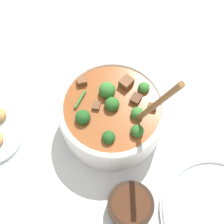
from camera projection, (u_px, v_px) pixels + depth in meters
ground_plane at (112, 123)px, 0.75m from camera, size 4.00×4.00×0.00m
stew_bowl at (112, 113)px, 0.69m from camera, size 0.26×0.26×0.30m
condiment_bowl at (130, 205)px, 0.63m from camera, size 0.10×0.10×0.04m
empty_plate at (216, 212)px, 0.64m from camera, size 0.26×0.26×0.02m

